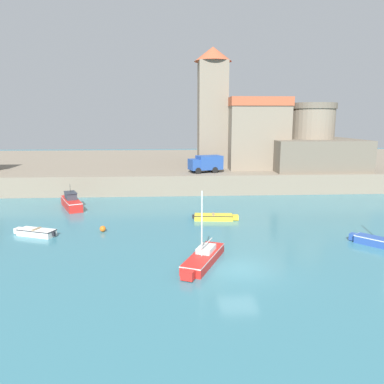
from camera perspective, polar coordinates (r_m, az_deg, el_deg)
The scene contains 10 objects.
ground_plane at distance 24.76m, azimuth 7.15°, elevation -11.66°, with size 200.00×200.00×0.00m, color teal.
quay_seawall at distance 66.61m, azimuth 0.38°, elevation 3.94°, with size 120.00×40.00×2.56m, color gray.
motorboat_red_0 at distance 42.84m, azimuth -17.93°, elevation -1.46°, with size 3.46×5.82×2.63m.
sailboat_red_2 at distance 25.42m, azimuth 1.72°, elevation -9.96°, with size 3.41×5.77×5.03m.
dinghy_white_3 at distance 33.84m, azimuth -22.72°, elevation -5.65°, with size 3.77×2.24×0.63m.
dinghy_yellow_4 at distance 36.09m, azimuth 3.47°, elevation -3.81°, with size 4.46×1.64×0.59m.
mooring_buoy at distance 33.17m, azimuth -13.45°, elevation -5.47°, with size 0.52×0.52×0.52m, color orange.
church at distance 57.69m, azimuth 7.80°, elevation 9.81°, with size 12.99×14.53×16.92m.
fortress at distance 57.00m, azimuth 17.66°, elevation 6.52°, with size 12.66×12.66×9.18m.
truck_on_quay at distance 49.68m, azimuth 2.10°, elevation 4.41°, with size 4.71×3.20×2.20m.
Camera 1 is at (-4.35, -22.44, 9.52)m, focal length 35.00 mm.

